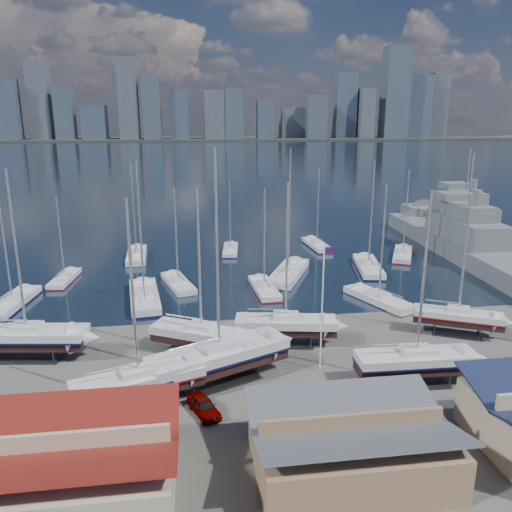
{
  "coord_description": "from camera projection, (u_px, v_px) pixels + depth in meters",
  "views": [
    {
      "loc": [
        -9.66,
        -52.07,
        21.53
      ],
      "look_at": [
        -1.3,
        8.0,
        5.15
      ],
      "focal_mm": 35.0,
      "sensor_mm": 36.0,
      "label": 1
    }
  ],
  "objects": [
    {
      "name": "sailboat_moored_3",
      "position": [
        145.0,
        299.0,
        61.73
      ],
      "size": [
        4.87,
        12.51,
        18.21
      ],
      "rotation": [
        0.0,
        0.0,
        1.69
      ],
      "color": "black",
      "rests_on": "water"
    },
    {
      "name": "sailboat_cradle_4",
      "position": [
        286.0,
        325.0,
        49.37
      ],
      "size": [
        10.26,
        4.52,
        16.18
      ],
      "rotation": [
        0.0,
        0.0,
        -0.18
      ],
      "color": "#2D2D33",
      "rests_on": "ground"
    },
    {
      "name": "car_b",
      "position": [
        334.0,
        422.0,
        35.63
      ],
      "size": [
        4.79,
        2.43,
        1.51
      ],
      "primitive_type": "imported",
      "rotation": [
        0.0,
        0.0,
        1.76
      ],
      "color": "gray",
      "rests_on": "ground"
    },
    {
      "name": "sailboat_moored_4",
      "position": [
        178.0,
        284.0,
        67.22
      ],
      "size": [
        5.0,
        9.67,
        14.05
      ],
      "rotation": [
        0.0,
        0.0,
        1.84
      ],
      "color": "black",
      "rests_on": "water"
    },
    {
      "name": "sailboat_cradle_1",
      "position": [
        139.0,
        382.0,
        38.43
      ],
      "size": [
        10.54,
        6.04,
        16.41
      ],
      "rotation": [
        0.0,
        0.0,
        0.34
      ],
      "color": "#2D2D33",
      "rests_on": "ground"
    },
    {
      "name": "car_d",
      "position": [
        357.0,
        410.0,
        37.31
      ],
      "size": [
        2.48,
        4.92,
        1.37
      ],
      "primitive_type": "imported",
      "rotation": [
        0.0,
        0.0,
        0.12
      ],
      "color": "gray",
      "rests_on": "ground"
    },
    {
      "name": "sailboat_cradle_5",
      "position": [
        416.0,
        361.0,
        41.85
      ],
      "size": [
        10.29,
        3.11,
        16.49
      ],
      "rotation": [
        0.0,
        0.0,
        -0.02
      ],
      "color": "#2D2D33",
      "rests_on": "ground"
    },
    {
      "name": "sailboat_moored_8",
      "position": [
        317.0,
        246.0,
        88.01
      ],
      "size": [
        3.4,
        9.91,
        14.56
      ],
      "rotation": [
        0.0,
        0.0,
        1.64
      ],
      "color": "black",
      "rests_on": "water"
    },
    {
      "name": "sailboat_moored_7",
      "position": [
        288.0,
        275.0,
        71.3
      ],
      "size": [
        8.45,
        12.87,
        18.95
      ],
      "rotation": [
        0.0,
        0.0,
        1.14
      ],
      "color": "black",
      "rests_on": "water"
    },
    {
      "name": "ground",
      "position": [
        296.0,
        357.0,
        47.13
      ],
      "size": [
        1400.0,
        1400.0,
        0.0
      ],
      "primitive_type": "plane",
      "color": "#605E59",
      "rests_on": "ground"
    },
    {
      "name": "sailboat_moored_9",
      "position": [
        379.0,
        300.0,
        61.23
      ],
      "size": [
        6.42,
        10.4,
        15.22
      ],
      "rotation": [
        0.0,
        0.0,
        1.96
      ],
      "color": "black",
      "rests_on": "water"
    },
    {
      "name": "far_shore",
      "position": [
        193.0,
        139.0,
        591.86
      ],
      "size": [
        1400.0,
        80.0,
        2.2
      ],
      "primitive_type": "cube",
      "color": "#2D332D",
      "rests_on": "ground"
    },
    {
      "name": "sailboat_cradle_3",
      "position": [
        219.0,
        357.0,
        42.13
      ],
      "size": [
        12.71,
        8.21,
        19.7
      ],
      "rotation": [
        0.0,
        0.0,
        0.42
      ],
      "color": "#2D2D33",
      "rests_on": "ground"
    },
    {
      "name": "sailboat_moored_5",
      "position": [
        230.0,
        251.0,
        84.75
      ],
      "size": [
        3.46,
        8.86,
        12.9
      ],
      "rotation": [
        0.0,
        0.0,
        1.45
      ],
      "color": "black",
      "rests_on": "water"
    },
    {
      "name": "sailboat_moored_2",
      "position": [
        137.0,
        257.0,
        80.99
      ],
      "size": [
        3.53,
        10.78,
        16.07
      ],
      "rotation": [
        0.0,
        0.0,
        1.62
      ],
      "color": "black",
      "rests_on": "water"
    },
    {
      "name": "sailboat_moored_0",
      "position": [
        13.0,
        304.0,
        59.95
      ],
      "size": [
        4.24,
        10.83,
        15.76
      ],
      "rotation": [
        0.0,
        0.0,
        1.45
      ],
      "color": "black",
      "rests_on": "water"
    },
    {
      "name": "sailboat_moored_10",
      "position": [
        368.0,
        268.0,
        74.63
      ],
      "size": [
        5.32,
        11.82,
        17.07
      ],
      "rotation": [
        0.0,
        0.0,
        1.38
      ],
      "color": "black",
      "rests_on": "water"
    },
    {
      "name": "sailboat_moored_6",
      "position": [
        264.0,
        289.0,
        65.21
      ],
      "size": [
        3.19,
        9.56,
        14.09
      ],
      "rotation": [
        0.0,
        0.0,
        1.63
      ],
      "color": "black",
      "rests_on": "water"
    },
    {
      "name": "sailboat_cradle_2",
      "position": [
        202.0,
        335.0,
        46.95
      ],
      "size": [
        9.95,
        7.11,
        16.04
      ],
      "rotation": [
        0.0,
        0.0,
        -0.5
      ],
      "color": "#2D2D33",
      "rests_on": "ground"
    },
    {
      "name": "skyline",
      "position": [
        185.0,
        106.0,
        574.94
      ],
      "size": [
        639.14,
        43.8,
        107.69
      ],
      "color": "#475166",
      "rests_on": "far_shore"
    },
    {
      "name": "shed_red",
      "position": [
        51.0,
        465.0,
        28.83
      ],
      "size": [
        14.7,
        9.45,
        4.51
      ],
      "color": "#BFB293",
      "rests_on": "ground"
    },
    {
      "name": "naval_ship_west",
      "position": [
        462.0,
        225.0,
        98.54
      ],
      "size": [
        9.02,
        45.81,
        18.1
      ],
      "rotation": [
        0.0,
        0.0,
        1.53
      ],
      "color": "slate",
      "rests_on": "water"
    },
    {
      "name": "shed_grey",
      "position": [
        351.0,
        441.0,
        31.27
      ],
      "size": [
        12.6,
        8.4,
        4.17
      ],
      "color": "#8C6B4C",
      "rests_on": "ground"
    },
    {
      "name": "sailboat_cradle_6",
      "position": [
        458.0,
        317.0,
        51.58
      ],
      "size": [
        9.0,
        6.17,
        14.39
      ],
      "rotation": [
        0.0,
        0.0,
        -0.47
      ],
      "color": "#2D2D33",
      "rests_on": "ground"
    },
    {
      "name": "car_a",
      "position": [
        204.0,
        406.0,
        37.83
      ],
      "size": [
        2.89,
        4.11,
        1.3
      ],
      "primitive_type": "imported",
      "rotation": [
        0.0,
        0.0,
        0.4
      ],
      "color": "gray",
      "rests_on": "ground"
    },
    {
      "name": "sailboat_cradle_0",
      "position": [
        27.0,
        337.0,
        46.38
      ],
      "size": [
        11.33,
        4.57,
        17.67
      ],
      "rotation": [
        0.0,
        0.0,
        -0.14
      ],
      "color": "#2D2D33",
      "rests_on": "ground"
    },
    {
      "name": "sailboat_moored_11",
      "position": [
        403.0,
        256.0,
        81.69
      ],
      "size": [
        6.89,
        10.22,
        14.96
      ],
      "rotation": [
        0.0,
        0.0,
        1.12
      ],
      "color": "black",
      "rests_on": "water"
    },
    {
      "name": "naval_ship_east",
      "position": [
        464.0,
        245.0,
        82.65
      ],
      "size": [
        10.36,
        49.85,
        18.46
      ],
      "rotation": [
        0.0,
        0.0,
        1.52
      ],
      "color": "slate",
      "rests_on": "water"
    },
    {
      "name": "water",
      "position": [
        200.0,
        154.0,
        343.58
      ],
      "size": [
        1400.0,
        600.0,
        0.4
      ],
      "primitive_type": "cube",
      "color": "#1B2D3E",
      "rests_on": "ground"
    },
    {
      "name": "sailboat_moored_1",
      "position": [
        65.0,
        279.0,
        69.31
      ],
      "size": [
        3.18,
        8.61,
        12.58
      ],
      "rotation": [
        0.0,
        0.0,
        1.47
      ],
      "color": "black",
      "rests_on": "water"
    },
    {
      "name": "car_c",
      "position": [
        397.0,
        412.0,
        36.73
      ],
      "size": [
        4.53,
        6.44,
        1.63
      ],
      "primitive_type": "imported",
      "rotation": [
        0.0,
        0.0,
        -0.35
      ],
      "color": "gray",
      "rests_on": "ground"
    },
    {
      "name": "flagpole",
      "position": [
        323.0,
        300.0,
        42.97
      ],
      "size": [
        1.03,
        0.12,
        11.6
      ],
      "color": "white",
      "rests_on": "ground"
    }
  ]
}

